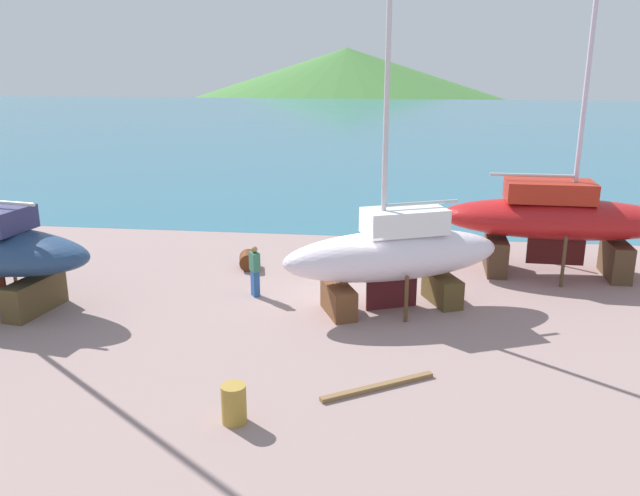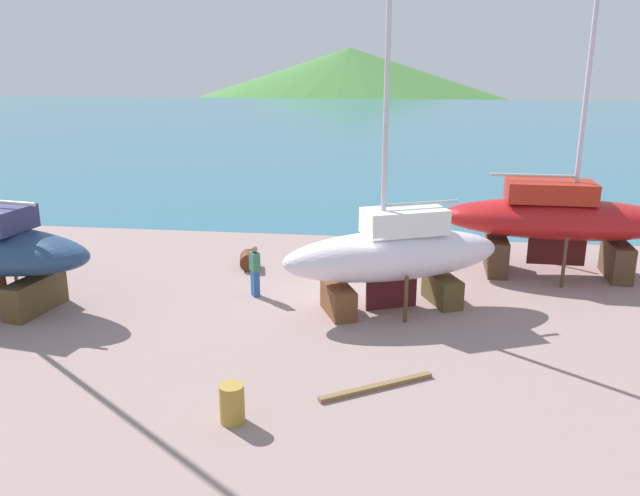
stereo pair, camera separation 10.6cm
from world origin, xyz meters
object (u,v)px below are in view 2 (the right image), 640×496
object	(u,v)px
sailboat_small_center	(559,219)
worker	(255,270)
barrel_tar_black	(311,266)
barrel_by_slipway	(249,260)
sailboat_far_slipway	(394,254)
barrel_rust_near	(232,404)

from	to	relation	value
sailboat_small_center	worker	bearing A→B (deg)	-158.99
worker	barrel_tar_black	size ratio (longest dim) A/B	2.10
worker	barrel_by_slipway	world-z (taller)	worker
sailboat_far_slipway	barrel_by_slipway	xyz separation A→B (m)	(-5.41, 3.32, -1.44)
sailboat_far_slipway	sailboat_small_center	xyz separation A→B (m)	(5.76, 4.09, 0.29)
sailboat_small_center	barrel_tar_black	size ratio (longest dim) A/B	16.19
sailboat_far_slipway	barrel_rust_near	xyz separation A→B (m)	(-3.28, -7.11, -1.33)
barrel_by_slipway	barrel_rust_near	xyz separation A→B (m)	(2.13, -10.43, 0.12)
barrel_tar_black	sailboat_small_center	bearing A→B (deg)	6.27
sailboat_far_slipway	barrel_tar_black	xyz separation A→B (m)	(-3.03, 3.13, -1.51)
barrel_rust_near	barrel_tar_black	bearing A→B (deg)	88.65
barrel_tar_black	barrel_rust_near	world-z (taller)	barrel_rust_near
sailboat_small_center	barrel_rust_near	distance (m)	14.48
barrel_by_slipway	barrel_tar_black	distance (m)	2.38
barrel_rust_near	sailboat_small_center	bearing A→B (deg)	51.13
barrel_rust_near	worker	bearing A→B (deg)	99.19
barrel_by_slipway	barrel_tar_black	bearing A→B (deg)	-4.51
sailboat_small_center	worker	distance (m)	10.93
barrel_by_slipway	barrel_tar_black	size ratio (longest dim) A/B	1.04
worker	barrel_rust_near	xyz separation A→B (m)	(1.24, -7.64, -0.45)
barrel_tar_black	barrel_rust_near	xyz separation A→B (m)	(-0.24, -10.24, 0.18)
sailboat_far_slipway	barrel_rust_near	size ratio (longest dim) A/B	12.42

